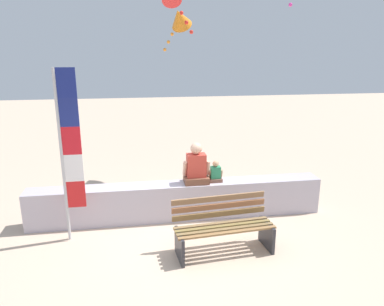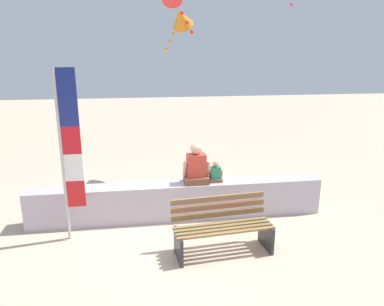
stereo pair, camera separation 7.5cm
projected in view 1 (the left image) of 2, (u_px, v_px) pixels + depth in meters
name	position (u px, v px, depth m)	size (l,w,h in m)	color
ground_plane	(184.00, 238.00, 6.41)	(40.00, 40.00, 0.00)	beige
seawall_ledge	(178.00, 201.00, 7.10)	(5.67, 0.45, 0.72)	#B9AFBB
park_bench	(223.00, 227.00, 5.91)	(1.65, 0.75, 0.88)	olive
person_adult	(196.00, 167.00, 6.97)	(0.52, 0.38, 0.80)	brown
person_child	(216.00, 173.00, 7.07)	(0.28, 0.20, 0.42)	brown
flag_banner	(68.00, 148.00, 5.95)	(0.35, 0.05, 2.94)	#B7B7BC
kite_orange	(180.00, 18.00, 8.61)	(0.77, 0.81, 1.09)	orange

